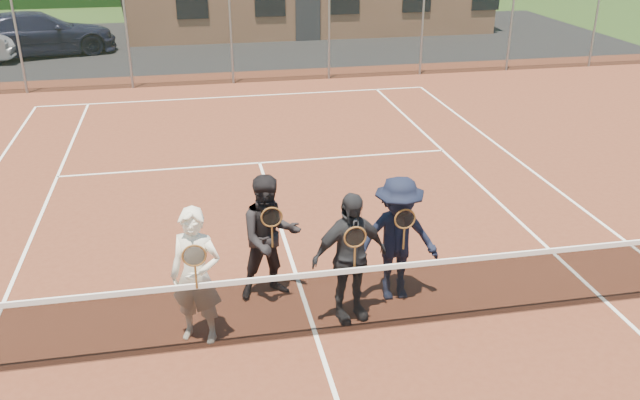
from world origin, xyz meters
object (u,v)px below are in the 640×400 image
(player_a, at_px, (196,276))
(player_d, at_px, (397,239))
(tennis_net, at_px, (316,301))
(player_c, at_px, (349,257))
(player_b, at_px, (270,237))
(car_c, at_px, (38,34))

(player_a, distance_m, player_d, 2.76)
(tennis_net, xyz_separation_m, player_c, (0.51, 0.35, 0.38))
(player_a, relative_size, player_b, 1.00)
(player_b, bearing_deg, tennis_net, -69.37)
(player_d, bearing_deg, tennis_net, -150.04)
(car_c, distance_m, player_d, 19.96)
(tennis_net, xyz_separation_m, player_b, (-0.42, 1.12, 0.38))
(tennis_net, height_order, player_b, player_b)
(player_c, distance_m, player_d, 0.85)
(player_b, xyz_separation_m, player_c, (0.93, -0.77, 0.00))
(player_b, height_order, player_c, same)
(player_b, bearing_deg, car_c, 108.81)
(car_c, distance_m, player_c, 20.03)
(tennis_net, bearing_deg, player_d, 29.96)
(car_c, distance_m, player_b, 18.99)
(player_a, bearing_deg, tennis_net, -9.80)
(car_c, relative_size, player_d, 2.97)
(player_c, relative_size, player_d, 1.00)
(player_a, bearing_deg, player_c, 3.04)
(car_c, relative_size, player_c, 2.97)
(car_c, bearing_deg, tennis_net, -176.76)
(player_b, bearing_deg, player_d, -12.95)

